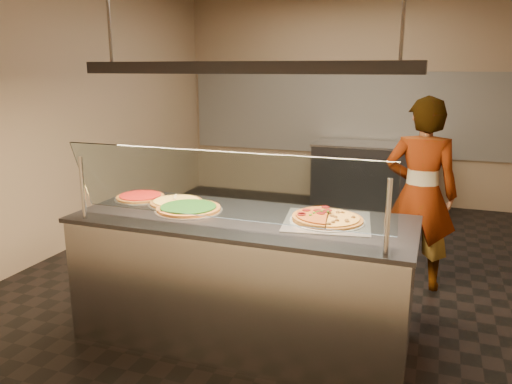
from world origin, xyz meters
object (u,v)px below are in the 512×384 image
(sneeze_guard, at_px, (222,187))
(pizza_spinach, at_px, (189,208))
(half_pizza_pepperoni, at_px, (311,215))
(worker, at_px, (420,194))
(prep_table, at_px, (372,176))
(serving_counter, at_px, (243,278))
(perforated_tray, at_px, (327,221))
(pizza_cheese, at_px, (177,202))
(pizza_tomato, at_px, (141,196))
(half_pizza_sausage, at_px, (344,220))
(pizza_spatula, at_px, (180,199))
(heat_lamp_housing, at_px, (241,68))

(sneeze_guard, distance_m, pizza_spinach, 0.64)
(sneeze_guard, relative_size, half_pizza_pepperoni, 4.22)
(worker, bearing_deg, half_pizza_pepperoni, 63.08)
(half_pizza_pepperoni, distance_m, prep_table, 3.82)
(prep_table, distance_m, worker, 2.62)
(serving_counter, bearing_deg, sneeze_guard, -90.00)
(sneeze_guard, bearing_deg, serving_counter, 90.00)
(perforated_tray, bearing_deg, pizza_cheese, 177.05)
(pizza_tomato, distance_m, prep_table, 3.96)
(half_pizza_sausage, relative_size, pizza_spatula, 2.04)
(half_pizza_sausage, bearing_deg, perforated_tray, 178.48)
(serving_counter, distance_m, pizza_tomato, 1.09)
(serving_counter, xyz_separation_m, half_pizza_sausage, (0.70, 0.10, 0.49))
(half_pizza_sausage, xyz_separation_m, pizza_spinach, (-1.13, -0.07, -0.01))
(pizza_spinach, bearing_deg, half_pizza_pepperoni, 4.61)
(sneeze_guard, distance_m, heat_lamp_housing, 0.80)
(half_pizza_sausage, bearing_deg, half_pizza_pepperoni, 178.91)
(sneeze_guard, relative_size, worker, 1.24)
(sneeze_guard, bearing_deg, prep_table, 84.24)
(half_pizza_sausage, xyz_separation_m, pizza_cheese, (-1.30, 0.06, -0.01))
(pizza_tomato, xyz_separation_m, heat_lamp_housing, (0.96, -0.21, 1.01))
(pizza_tomato, distance_m, heat_lamp_housing, 1.41)
(pizza_spinach, height_order, pizza_tomato, pizza_spinach)
(serving_counter, relative_size, half_pizza_pepperoni, 4.70)
(sneeze_guard, bearing_deg, half_pizza_pepperoni, 43.65)
(pizza_tomato, bearing_deg, worker, 29.38)
(prep_table, relative_size, worker, 0.95)
(sneeze_guard, height_order, worker, worker)
(prep_table, bearing_deg, heat_lamp_housing, -96.27)
(heat_lamp_housing, bearing_deg, pizza_spinach, 176.18)
(perforated_tray, relative_size, worker, 0.38)
(pizza_spatula, distance_m, heat_lamp_housing, 1.18)
(serving_counter, xyz_separation_m, pizza_cheese, (-0.61, 0.16, 0.48))
(prep_table, distance_m, heat_lamp_housing, 4.18)
(half_pizza_pepperoni, bearing_deg, sneeze_guard, -136.35)
(sneeze_guard, xyz_separation_m, half_pizza_sausage, (0.70, 0.44, -0.27))
(half_pizza_pepperoni, distance_m, pizza_spatula, 1.08)
(half_pizza_pepperoni, height_order, prep_table, half_pizza_pepperoni)
(half_pizza_sausage, relative_size, pizza_cheese, 1.17)
(pizza_spinach, xyz_separation_m, pizza_cheese, (-0.17, 0.13, -0.00))
(pizza_tomato, bearing_deg, prep_table, 69.31)
(perforated_tray, bearing_deg, serving_counter, -170.21)
(half_pizza_pepperoni, relative_size, prep_table, 0.31)
(sneeze_guard, relative_size, half_pizza_sausage, 4.22)
(pizza_spinach, relative_size, pizza_cheese, 1.15)
(serving_counter, height_order, pizza_spinach, pizza_spinach)
(half_pizza_sausage, relative_size, pizza_spinach, 1.01)
(heat_lamp_housing, bearing_deg, half_pizza_pepperoni, 12.30)
(half_pizza_pepperoni, xyz_separation_m, pizza_tomato, (-1.43, 0.11, -0.02))
(pizza_cheese, distance_m, worker, 2.14)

